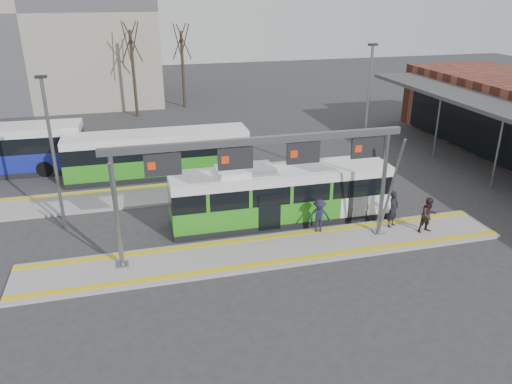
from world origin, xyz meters
TOP-DOWN VIEW (x-y plane):
  - ground at (0.00, 0.00)m, footprint 120.00×120.00m
  - platform_main at (0.00, 0.00)m, footprint 22.00×3.00m
  - platform_second at (-4.00, 8.00)m, footprint 20.00×3.00m
  - tactile_main at (0.00, 0.00)m, footprint 22.00×2.65m
  - tactile_second at (-4.00, 9.15)m, footprint 20.00×0.35m
  - gantry at (-0.35, 0.25)m, footprint 13.00×1.68m
  - apartment_block at (-14.00, 36.00)m, footprint 24.50×12.50m
  - hero_bus at (1.40, 3.09)m, footprint 11.14×2.48m
  - bg_bus_green at (-4.04, 11.37)m, footprint 11.28×2.54m
  - passenger_a at (6.45, 0.77)m, footprint 0.80×0.73m
  - passenger_b at (7.78, -0.23)m, footprint 0.90×0.72m
  - passenger_c at (2.72, 1.10)m, footprint 1.23×0.93m
  - tree_left at (-4.74, 27.67)m, footprint 1.40×1.40m
  - tree_mid at (0.01, 30.53)m, footprint 1.40×1.40m
  - lamp_west at (-9.22, 4.96)m, footprint 0.50×0.25m
  - lamp_east at (7.74, 6.78)m, footprint 0.50×0.25m

SIDE VIEW (x-z plane):
  - ground at x=0.00m, z-range 0.00..0.00m
  - platform_main at x=0.00m, z-range 0.00..0.15m
  - platform_second at x=-4.00m, z-range 0.00..0.15m
  - tactile_main at x=0.00m, z-range 0.15..0.17m
  - tactile_second at x=-4.00m, z-range 0.15..0.17m
  - passenger_c at x=2.72m, z-range 0.15..1.83m
  - passenger_b at x=7.78m, z-range 0.15..1.91m
  - passenger_a at x=6.45m, z-range 0.15..1.99m
  - bg_bus_green at x=-4.04m, z-range -0.02..2.80m
  - hero_bus at x=1.40m, z-range -0.13..2.93m
  - lamp_west at x=-9.22m, z-range 0.24..7.75m
  - gantry at x=-0.35m, z-range 1.70..6.90m
  - lamp_east at x=7.74m, z-range 0.24..8.49m
  - tree_mid at x=0.01m, z-range 2.12..10.32m
  - tree_left at x=-4.74m, z-range 2.24..10.91m
  - apartment_block at x=-14.00m, z-range 0.01..18.41m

